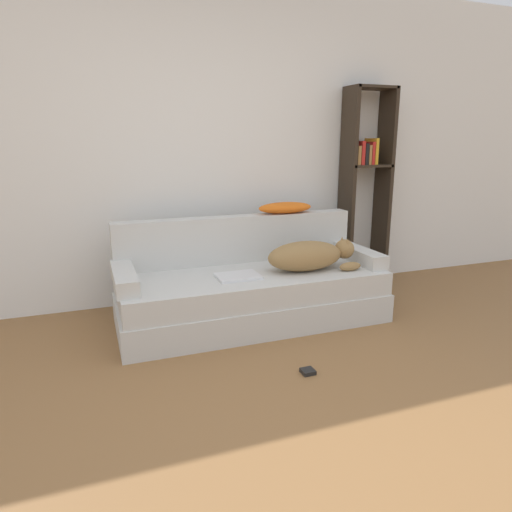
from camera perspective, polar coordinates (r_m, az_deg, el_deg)
The scene contains 11 objects.
ground_plane at distance 2.27m, azimuth 8.47°, elevation -23.38°, with size 20.00×20.00×0.00m, color olive.
wall_back at distance 4.01m, azimuth -7.56°, elevation 13.68°, with size 7.95×0.06×2.70m.
couch at distance 3.57m, azimuth -0.54°, elevation -5.14°, with size 2.04×0.84×0.40m.
couch_backrest at distance 3.78m, azimuth -2.36°, elevation 2.16°, with size 2.00×0.15×0.38m.
couch_arm_left at distance 3.30m, azimuth -16.17°, elevation -2.62°, with size 0.15×0.65×0.11m.
couch_arm_right at distance 3.90m, azimuth 12.67°, elevation 0.17°, with size 0.15×0.65×0.11m.
dog at distance 3.56m, azimuth 6.72°, elevation 0.06°, with size 0.73×0.32×0.24m.
laptop at distance 3.37m, azimuth -2.26°, elevation -2.53°, with size 0.32×0.24×0.02m.
throw_pillow at distance 3.90m, azimuth 3.66°, elevation 6.05°, with size 0.48×0.20×0.09m.
bookshelf at distance 4.50m, azimuth 13.51°, elevation 9.56°, with size 0.44×0.26×1.86m.
power_adapter at distance 2.89m, azimuth 6.49°, elevation -14.14°, with size 0.08×0.08×0.03m.
Camera 1 is at (-0.91, -1.56, 1.38)m, focal length 32.00 mm.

